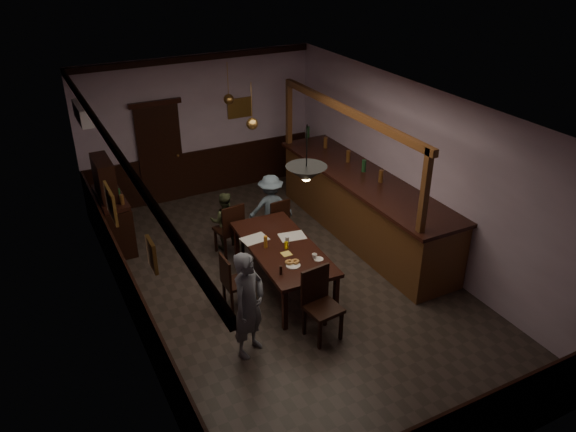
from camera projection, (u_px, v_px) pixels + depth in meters
room at (288, 203)px, 8.55m from camera, size 5.01×8.01×3.01m
dining_table at (283, 250)px, 8.90m from camera, size 1.11×2.25×0.75m
chair_far_left at (231, 227)px, 9.82m from camera, size 0.49×0.49×1.01m
chair_far_right at (277, 220)px, 10.18m from camera, size 0.43×0.43×0.92m
chair_near at (320, 300)px, 7.88m from camera, size 0.51×0.51×1.06m
chair_side at (232, 280)px, 8.48m from camera, size 0.40×0.40×0.91m
person_standing at (249, 305)px, 7.46m from camera, size 0.68×0.61×1.57m
person_seated_left at (225, 221)px, 10.05m from camera, size 0.65×0.58×1.10m
person_seated_right at (271, 207)px, 10.34m from camera, size 0.91×0.66×1.27m
newspaper_left at (255, 239)px, 9.06m from camera, size 0.44×0.34×0.01m
newspaper_right at (292, 236)px, 9.14m from camera, size 0.46×0.36×0.01m
napkin at (286, 254)px, 8.67m from camera, size 0.16×0.16×0.00m
saucer at (318, 259)px, 8.52m from camera, size 0.15×0.15×0.01m
coffee_cup at (314, 256)px, 8.51m from camera, size 0.08×0.08×0.07m
pastry_plate at (293, 265)px, 8.37m from camera, size 0.22×0.22×0.01m
pastry_ring_a at (289, 262)px, 8.39m from camera, size 0.13×0.13×0.04m
pastry_ring_b at (295, 261)px, 8.41m from camera, size 0.13×0.13×0.04m
soda_can at (286, 245)px, 8.78m from camera, size 0.07×0.07×0.12m
beer_glass at (266, 242)px, 8.79m from camera, size 0.06×0.06×0.20m
water_glass at (287, 241)px, 8.87m from camera, size 0.06×0.06×0.15m
pepper_mill at (281, 270)px, 8.14m from camera, size 0.04×0.04×0.14m
sideboard at (112, 211)px, 10.09m from camera, size 0.46×1.28×1.70m
bar_counter at (363, 205)px, 10.39m from camera, size 1.06×4.55×2.55m
door_back at (160, 155)px, 11.50m from camera, size 0.90×0.06×2.10m
ac_unit at (83, 113)px, 9.42m from camera, size 0.20×0.85×0.30m
picture_left_small at (152, 255)px, 5.99m from camera, size 0.04×0.28×0.36m
picture_left_large at (111, 203)px, 8.08m from camera, size 0.04×0.62×0.48m
picture_back at (240, 108)px, 11.89m from camera, size 0.55×0.04×0.42m
pendant_iron at (306, 174)px, 7.50m from camera, size 0.56×0.56×0.80m
pendant_brass_mid at (252, 124)px, 9.39m from camera, size 0.20×0.20×0.81m
pendant_brass_far at (229, 99)px, 10.68m from camera, size 0.20×0.20×0.81m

